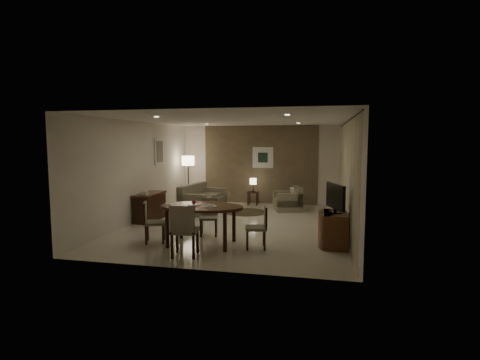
% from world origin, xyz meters
% --- Properties ---
extents(room_shell, '(5.50, 7.00, 2.70)m').
position_xyz_m(room_shell, '(0.00, 0.40, 1.35)').
color(room_shell, beige).
rests_on(room_shell, ground).
extents(taupe_accent, '(3.96, 0.03, 2.70)m').
position_xyz_m(taupe_accent, '(0.00, 3.48, 1.35)').
color(taupe_accent, '#6F6245').
rests_on(taupe_accent, wall_back).
extents(curtain_wall, '(0.08, 6.70, 2.58)m').
position_xyz_m(curtain_wall, '(2.68, 0.00, 1.32)').
color(curtain_wall, beige).
rests_on(curtain_wall, wall_right).
extents(curtain_rod, '(0.03, 6.80, 0.03)m').
position_xyz_m(curtain_rod, '(2.68, 0.00, 2.64)').
color(curtain_rod, black).
rests_on(curtain_rod, wall_right).
extents(art_back_frame, '(0.72, 0.03, 0.72)m').
position_xyz_m(art_back_frame, '(0.10, 3.46, 1.60)').
color(art_back_frame, silver).
rests_on(art_back_frame, wall_back).
extents(art_back_canvas, '(0.34, 0.01, 0.34)m').
position_xyz_m(art_back_canvas, '(0.10, 3.44, 1.60)').
color(art_back_canvas, '#1C3326').
rests_on(art_back_canvas, wall_back).
extents(art_left_frame, '(0.03, 0.60, 0.80)m').
position_xyz_m(art_left_frame, '(-2.72, 1.20, 1.85)').
color(art_left_frame, silver).
rests_on(art_left_frame, wall_left).
extents(art_left_canvas, '(0.01, 0.46, 0.64)m').
position_xyz_m(art_left_canvas, '(-2.71, 1.20, 1.85)').
color(art_left_canvas, gray).
rests_on(art_left_canvas, wall_left).
extents(downlight_nl, '(0.10, 0.10, 0.01)m').
position_xyz_m(downlight_nl, '(-1.40, -1.80, 2.69)').
color(downlight_nl, white).
rests_on(downlight_nl, ceiling).
extents(downlight_nr, '(0.10, 0.10, 0.01)m').
position_xyz_m(downlight_nr, '(1.40, -1.80, 2.69)').
color(downlight_nr, white).
rests_on(downlight_nr, ceiling).
extents(downlight_fl, '(0.10, 0.10, 0.01)m').
position_xyz_m(downlight_fl, '(-1.40, 1.80, 2.69)').
color(downlight_fl, white).
rests_on(downlight_fl, ceiling).
extents(downlight_fr, '(0.10, 0.10, 0.01)m').
position_xyz_m(downlight_fr, '(1.40, 1.80, 2.69)').
color(downlight_fr, white).
rests_on(downlight_fr, ceiling).
extents(console_desk, '(0.48, 1.20, 0.75)m').
position_xyz_m(console_desk, '(-2.49, 0.00, 0.38)').
color(console_desk, '#4C2B18').
rests_on(console_desk, floor).
extents(telephone, '(0.20, 0.14, 0.09)m').
position_xyz_m(telephone, '(-2.49, -0.30, 0.80)').
color(telephone, white).
rests_on(telephone, console_desk).
extents(tv_cabinet, '(0.48, 0.90, 0.70)m').
position_xyz_m(tv_cabinet, '(2.40, -1.50, 0.35)').
color(tv_cabinet, brown).
rests_on(tv_cabinet, floor).
extents(flat_tv, '(0.36, 0.85, 0.60)m').
position_xyz_m(flat_tv, '(2.38, -1.50, 1.02)').
color(flat_tv, black).
rests_on(flat_tv, tv_cabinet).
extents(dining_table, '(1.76, 1.10, 0.83)m').
position_xyz_m(dining_table, '(-0.34, -2.01, 0.41)').
color(dining_table, '#4C2B18').
rests_on(dining_table, floor).
extents(chair_near, '(0.55, 0.55, 1.00)m').
position_xyz_m(chair_near, '(-0.41, -2.81, 0.50)').
color(chair_near, '#746D59').
rests_on(chair_near, floor).
extents(chair_far, '(0.49, 0.49, 0.85)m').
position_xyz_m(chair_far, '(-0.43, -1.23, 0.42)').
color(chair_far, '#746D59').
rests_on(chair_far, floor).
extents(chair_left, '(0.55, 0.55, 0.88)m').
position_xyz_m(chair_left, '(-1.38, -2.05, 0.44)').
color(chair_left, '#746D59').
rests_on(chair_left, floor).
extents(chair_right, '(0.49, 0.49, 0.86)m').
position_xyz_m(chair_right, '(0.81, -2.02, 0.43)').
color(chair_right, '#746D59').
rests_on(chair_right, floor).
extents(plate_a, '(0.26, 0.26, 0.02)m').
position_xyz_m(plate_a, '(-0.52, -1.96, 0.83)').
color(plate_a, white).
rests_on(plate_a, dining_table).
extents(plate_b, '(0.26, 0.26, 0.02)m').
position_xyz_m(plate_b, '(-0.12, -2.06, 0.83)').
color(plate_b, white).
rests_on(plate_b, dining_table).
extents(fruit_apple, '(0.09, 0.09, 0.09)m').
position_xyz_m(fruit_apple, '(-0.52, -1.96, 0.89)').
color(fruit_apple, '#B1142D').
rests_on(fruit_apple, plate_a).
extents(napkin, '(0.12, 0.08, 0.03)m').
position_xyz_m(napkin, '(-0.12, -2.06, 0.86)').
color(napkin, white).
rests_on(napkin, plate_b).
extents(round_rug, '(1.30, 1.30, 0.01)m').
position_xyz_m(round_rug, '(-0.16, 1.71, 0.01)').
color(round_rug, '#433825').
rests_on(round_rug, floor).
extents(sofa, '(1.88, 1.09, 0.84)m').
position_xyz_m(sofa, '(-1.44, 1.51, 0.42)').
color(sofa, '#746D59').
rests_on(sofa, floor).
extents(armchair, '(0.99, 1.03, 0.74)m').
position_xyz_m(armchair, '(1.07, 2.28, 0.37)').
color(armchair, '#746D59').
rests_on(armchair, floor).
extents(side_table, '(0.36, 0.36, 0.46)m').
position_xyz_m(side_table, '(-0.16, 3.01, 0.23)').
color(side_table, black).
rests_on(side_table, floor).
extents(table_lamp, '(0.22, 0.22, 0.50)m').
position_xyz_m(table_lamp, '(-0.16, 3.01, 0.71)').
color(table_lamp, '#FFEAC1').
rests_on(table_lamp, side_table).
extents(floor_lamp, '(0.42, 0.42, 1.67)m').
position_xyz_m(floor_lamp, '(-2.34, 2.66, 0.83)').
color(floor_lamp, '#FFE5B7').
rests_on(floor_lamp, floor).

